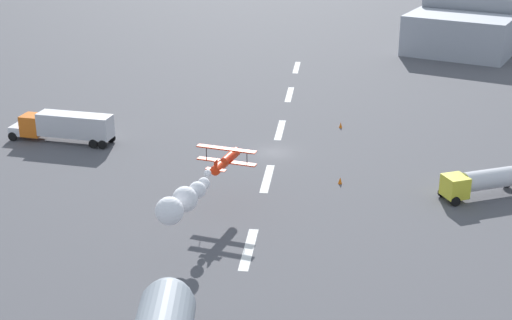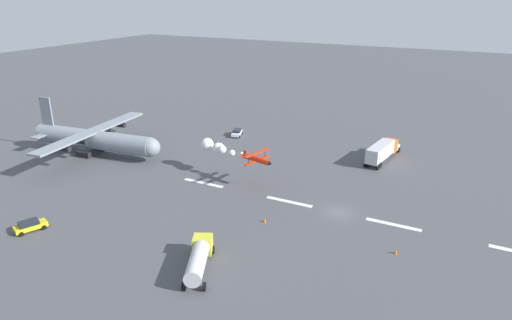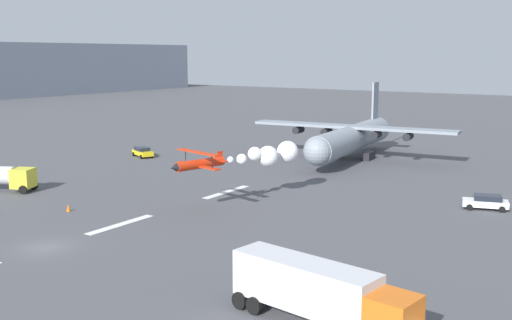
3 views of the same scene
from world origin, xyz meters
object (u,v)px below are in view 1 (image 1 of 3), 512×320
stunt_biplane_red (190,194)px  fuel_tanker_truck (483,181)px  semi_truck_orange (65,126)px  traffic_cone_near (341,125)px  traffic_cone_far (340,180)px

stunt_biplane_red → fuel_tanker_truck: size_ratio=1.79×
stunt_biplane_red → semi_truck_orange: (-24.94, -20.76, -2.74)m
traffic_cone_near → traffic_cone_far: (18.95, 0.14, 0.00)m
stunt_biplane_red → semi_truck_orange: bearing=-140.2°
fuel_tanker_truck → traffic_cone_near: fuel_tanker_truck is taller
stunt_biplane_red → traffic_cone_near: size_ratio=22.21×
semi_truck_orange → traffic_cone_far: (9.55, 34.06, -1.73)m
stunt_biplane_red → traffic_cone_near: stunt_biplane_red is taller
stunt_biplane_red → fuel_tanker_truck: stunt_biplane_red is taller
traffic_cone_near → traffic_cone_far: 18.95m
traffic_cone_near → semi_truck_orange: bearing=-74.5°
fuel_tanker_truck → traffic_cone_near: 25.46m
stunt_biplane_red → fuel_tanker_truck: bearing=116.1°
semi_truck_orange → traffic_cone_near: bearing=105.5°
semi_truck_orange → traffic_cone_near: (-9.40, 33.91, -1.73)m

